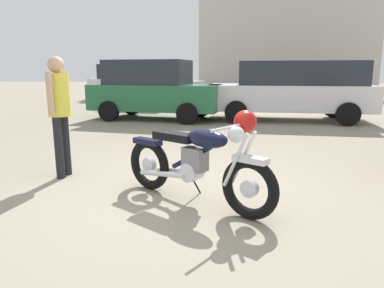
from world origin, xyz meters
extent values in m
plane|color=gray|center=(0.00, 0.00, 0.00)|extent=(80.00, 80.00, 0.00)
torus|color=black|center=(0.78, -0.55, 0.32)|extent=(0.61, 0.42, 0.64)
cylinder|color=silver|center=(0.78, -0.55, 0.32)|extent=(0.20, 0.16, 0.18)
torus|color=black|center=(-0.46, 0.18, 0.32)|extent=(0.61, 0.42, 0.64)
cylinder|color=silver|center=(-0.46, 0.18, 0.32)|extent=(0.20, 0.16, 0.18)
cube|color=silver|center=(0.78, -0.55, 0.62)|extent=(0.38, 0.30, 0.06)
cube|color=black|center=(-0.48, 0.19, 0.61)|extent=(0.41, 0.32, 0.07)
cylinder|color=silver|center=(0.71, -0.42, 0.60)|extent=(0.26, 0.18, 0.58)
cylinder|color=silver|center=(0.63, -0.55, 0.60)|extent=(0.26, 0.18, 0.58)
sphere|color=silver|center=(0.63, -0.46, 0.85)|extent=(0.17, 0.17, 0.17)
cylinder|color=silver|center=(0.56, -0.42, 0.92)|extent=(0.34, 0.55, 0.03)
sphere|color=#B21914|center=(0.72, -0.17, 0.94)|extent=(0.25, 0.25, 0.25)
cylinder|color=black|center=(0.22, -0.22, 0.58)|extent=(0.68, 0.43, 0.47)
ellipsoid|color=black|center=(0.32, -0.28, 0.76)|extent=(0.56, 0.45, 0.20)
cube|color=black|center=(-0.08, -0.04, 0.73)|extent=(0.57, 0.45, 0.09)
cube|color=slate|center=(0.18, -0.19, 0.51)|extent=(0.32, 0.29, 0.26)
cylinder|color=silver|center=(0.14, -0.17, 0.36)|extent=(0.29, 0.28, 0.22)
cylinder|color=silver|center=(-0.13, 0.11, 0.28)|extent=(0.63, 0.41, 0.14)
cylinder|color=silver|center=(-0.23, -0.07, 0.28)|extent=(0.63, 0.41, 0.14)
cylinder|color=black|center=(0.14, 0.02, 0.16)|extent=(0.14, 0.21, 0.33)
cylinder|color=black|center=(-1.80, 0.62, 0.43)|extent=(0.12, 0.12, 0.86)
cylinder|color=black|center=(-1.81, 0.44, 0.43)|extent=(0.12, 0.12, 0.86)
cylinder|color=gold|center=(-1.80, 0.53, 1.15)|extent=(0.30, 0.30, 0.58)
cylinder|color=tan|center=(-1.80, 0.72, 1.18)|extent=(0.08, 0.08, 0.55)
cylinder|color=tan|center=(-1.81, 0.34, 1.18)|extent=(0.08, 0.08, 0.55)
sphere|color=tan|center=(-1.80, 0.53, 1.55)|extent=(0.22, 0.22, 0.22)
cylinder|color=black|center=(-1.75, 11.10, 0.30)|extent=(0.61, 0.24, 0.60)
cylinder|color=black|center=(-1.90, 9.47, 0.30)|extent=(0.61, 0.24, 0.60)
cylinder|color=black|center=(-4.14, 11.32, 0.30)|extent=(0.61, 0.24, 0.60)
cylinder|color=black|center=(-4.29, 9.69, 0.30)|extent=(0.61, 0.24, 0.60)
cube|color=#ADB2BC|center=(-3.02, 10.39, 0.68)|extent=(4.03, 1.99, 0.76)
cube|color=#232833|center=(-3.27, 10.42, 1.42)|extent=(2.53, 1.73, 0.72)
cylinder|color=black|center=(-0.70, 7.23, 0.30)|extent=(0.62, 0.25, 0.60)
cylinder|color=black|center=(-0.88, 5.60, 0.30)|extent=(0.62, 0.25, 0.60)
cylinder|color=black|center=(-3.09, 7.49, 0.30)|extent=(0.62, 0.25, 0.60)
cylinder|color=black|center=(-3.26, 5.85, 0.30)|extent=(0.62, 0.25, 0.60)
cube|color=#23663D|center=(-1.98, 6.54, 0.68)|extent=(4.05, 2.05, 0.76)
cube|color=#232833|center=(-2.23, 6.57, 1.42)|extent=(2.55, 1.77, 0.72)
cylinder|color=black|center=(0.46, 6.04, 0.32)|extent=(0.64, 0.22, 0.64)
cylinder|color=black|center=(0.49, 7.80, 0.32)|extent=(0.64, 0.22, 0.64)
cylinder|color=black|center=(3.46, 5.99, 0.32)|extent=(0.64, 0.22, 0.64)
cylinder|color=black|center=(3.49, 7.75, 0.32)|extent=(0.64, 0.22, 0.64)
cube|color=silver|center=(1.97, 6.90, 0.69)|extent=(4.73, 1.84, 0.74)
cube|color=#232833|center=(2.27, 6.89, 1.40)|extent=(3.53, 1.66, 0.68)
cylinder|color=black|center=(-4.29, 14.83, 0.30)|extent=(0.62, 0.29, 0.60)
cylinder|color=black|center=(-4.01, 13.21, 0.30)|extent=(0.62, 0.29, 0.60)
cylinder|color=black|center=(-6.66, 14.41, 0.30)|extent=(0.62, 0.29, 0.60)
cylinder|color=black|center=(-6.37, 12.79, 0.30)|extent=(0.62, 0.29, 0.60)
cube|color=silver|center=(-5.33, 13.81, 0.68)|extent=(4.13, 2.30, 0.76)
cube|color=#232833|center=(-5.58, 13.77, 1.42)|extent=(2.63, 1.92, 0.72)
cube|color=beige|center=(4.73, 36.32, 5.36)|extent=(17.64, 11.54, 10.71)
camera|label=1|loc=(0.71, -3.92, 1.47)|focal=32.69mm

